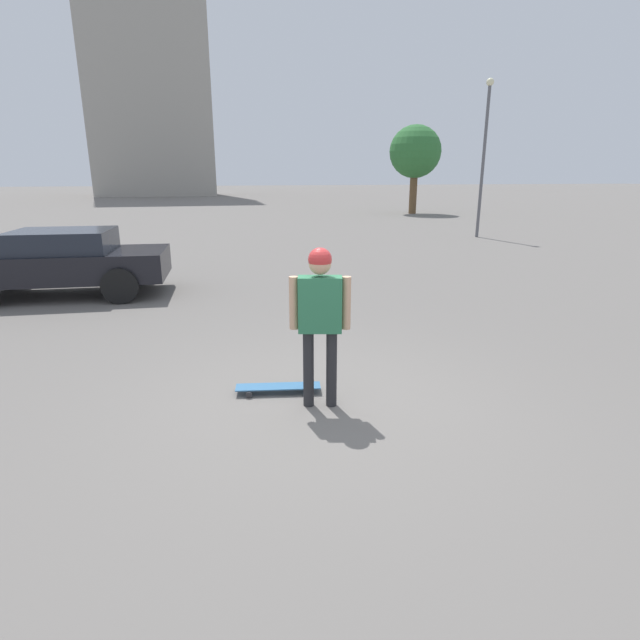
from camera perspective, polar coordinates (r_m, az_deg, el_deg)
name	(u,v)px	position (r m, az deg, el deg)	size (l,w,h in m)	color
ground_plane	(320,405)	(5.53, 0.00, -9.69)	(220.00, 220.00, 0.00)	slate
person	(320,308)	(5.15, 0.00, 1.39)	(0.30, 0.62, 1.72)	#262628
skateboard	(278,387)	(5.81, -4.80, -7.65)	(0.38, 0.99, 0.09)	#336693
car_parked_near	(61,261)	(11.52, -27.47, 6.00)	(2.15, 4.26, 1.35)	black
building_block_distant	(146,34)	(65.24, -19.32, 28.45)	(8.32, 13.04, 34.05)	#9E998E
tree_distant	(415,152)	(33.08, 10.83, 18.31)	(3.18, 3.18, 5.36)	brown
lamp_post	(484,147)	(21.14, 18.28, 18.24)	(0.28, 0.28, 5.84)	#59595E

